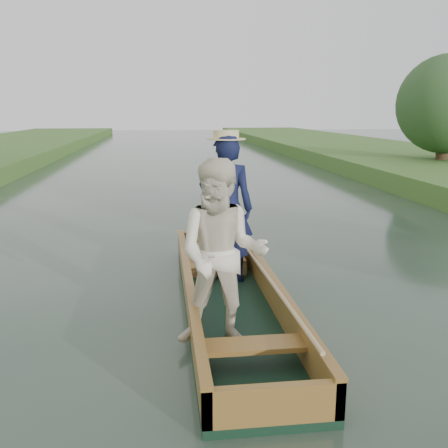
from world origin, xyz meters
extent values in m
plane|color=#283D30|center=(0.00, 0.00, 0.00)|extent=(120.00, 120.00, 0.00)
cylinder|color=#47331E|center=(9.80, 12.15, 1.13)|extent=(0.44, 0.44, 2.25)
sphere|color=#22441B|center=(9.80, 12.15, 2.65)|extent=(3.64, 3.64, 3.64)
cube|color=black|center=(0.00, 0.00, 0.04)|extent=(1.10, 5.00, 0.08)
cube|color=olive|center=(-0.51, 0.00, 0.24)|extent=(0.08, 5.00, 0.32)
cube|color=olive|center=(0.51, 0.00, 0.24)|extent=(0.08, 5.00, 0.32)
cube|color=olive|center=(0.00, 2.46, 0.24)|extent=(1.10, 0.08, 0.32)
cube|color=olive|center=(0.00, -2.46, 0.24)|extent=(1.10, 0.08, 0.32)
cube|color=olive|center=(-0.51, 0.00, 0.42)|extent=(0.10, 5.00, 0.04)
cube|color=olive|center=(0.51, 0.00, 0.42)|extent=(0.10, 5.00, 0.04)
cube|color=olive|center=(0.00, 1.90, 0.30)|extent=(0.94, 0.30, 0.05)
cube|color=olive|center=(0.00, -1.60, 0.30)|extent=(0.94, 0.30, 0.05)
imported|color=#111636|center=(0.06, 0.89, 1.10)|extent=(0.83, 0.63, 2.04)
cylinder|color=beige|center=(0.06, 0.89, 2.08)|extent=(0.52, 0.52, 0.12)
imported|color=silver|center=(-0.23, -1.09, 1.03)|extent=(1.05, 0.89, 1.89)
cube|color=#9F5733|center=(-0.04, 1.47, 0.19)|extent=(0.85, 0.90, 0.22)
sphere|color=tan|center=(0.26, 1.37, 0.42)|extent=(0.22, 0.22, 0.22)
sphere|color=tan|center=(0.26, 1.36, 0.58)|extent=(0.16, 0.16, 0.16)
sphere|color=tan|center=(0.20, 1.36, 0.65)|extent=(0.06, 0.06, 0.06)
sphere|color=tan|center=(0.32, 1.36, 0.65)|extent=(0.06, 0.06, 0.06)
sphere|color=tan|center=(0.26, 1.30, 0.57)|extent=(0.07, 0.07, 0.07)
sphere|color=tan|center=(0.16, 1.35, 0.45)|extent=(0.08, 0.08, 0.08)
sphere|color=tan|center=(0.36, 1.35, 0.45)|extent=(0.08, 0.08, 0.08)
sphere|color=tan|center=(0.21, 1.34, 0.33)|extent=(0.09, 0.09, 0.09)
sphere|color=tan|center=(0.32, 1.34, 0.33)|extent=(0.09, 0.09, 0.09)
cylinder|color=silver|center=(-0.03, 1.90, 0.33)|extent=(0.07, 0.07, 0.01)
cylinder|color=silver|center=(-0.03, 1.90, 0.37)|extent=(0.01, 0.01, 0.08)
ellipsoid|color=silver|center=(-0.03, 1.90, 0.43)|extent=(0.09, 0.09, 0.05)
cylinder|color=tan|center=(0.43, -0.15, 0.46)|extent=(0.04, 4.27, 0.19)
camera|label=1|loc=(-0.79, -5.76, 2.40)|focal=40.00mm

